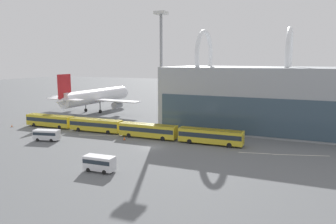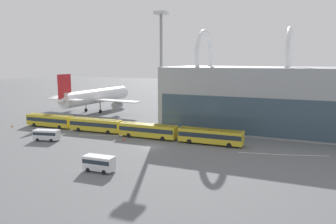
# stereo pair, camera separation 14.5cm
# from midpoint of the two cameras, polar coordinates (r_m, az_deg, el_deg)

# --- Properties ---
(ground_plane) EXTENTS (440.00, 440.00, 0.00)m
(ground_plane) POSITION_cam_midpoint_polar(r_m,az_deg,el_deg) (66.13, -3.10, -6.11)
(ground_plane) COLOR slate
(airliner_at_gate_near) EXTENTS (35.56, 35.21, 13.12)m
(airliner_at_gate_near) POSITION_cam_midpoint_polar(r_m,az_deg,el_deg) (111.62, -12.78, 2.64)
(airliner_at_gate_near) COLOR white
(airliner_at_gate_near) RESTS_ON ground_plane
(airliner_at_gate_far) EXTENTS (36.89, 34.40, 14.04)m
(airliner_at_gate_far) POSITION_cam_midpoint_polar(r_m,az_deg,el_deg) (100.83, 15.61, 1.63)
(airliner_at_gate_far) COLOR silver
(airliner_at_gate_far) RESTS_ON ground_plane
(shuttle_bus_0) EXTENTS (13.46, 2.96, 3.11)m
(shuttle_bus_0) POSITION_cam_midpoint_polar(r_m,az_deg,el_deg) (90.39, -19.93, -1.32)
(shuttle_bus_0) COLOR gold
(shuttle_bus_0) RESTS_ON ground_plane
(shuttle_bus_1) EXTENTS (13.52, 3.26, 3.11)m
(shuttle_bus_1) POSITION_cam_midpoint_polar(r_m,az_deg,el_deg) (81.23, -12.50, -2.12)
(shuttle_bus_1) COLOR gold
(shuttle_bus_1) RESTS_ON ground_plane
(shuttle_bus_2) EXTENTS (13.46, 2.94, 3.11)m
(shuttle_bus_2) POSITION_cam_midpoint_polar(r_m,az_deg,el_deg) (73.31, -3.57, -3.12)
(shuttle_bus_2) COLOR gold
(shuttle_bus_2) RESTS_ON ground_plane
(shuttle_bus_3) EXTENTS (13.48, 3.06, 3.11)m
(shuttle_bus_3) POSITION_cam_midpoint_polar(r_m,az_deg,el_deg) (68.28, 7.37, -4.09)
(shuttle_bus_3) COLOR gold
(shuttle_bus_3) RESTS_ON ground_plane
(service_van_foreground) EXTENTS (5.78, 3.28, 2.38)m
(service_van_foreground) POSITION_cam_midpoint_polar(r_m,az_deg,el_deg) (75.57, -20.42, -3.66)
(service_van_foreground) COLOR silver
(service_van_foreground) RESTS_ON ground_plane
(service_van_crossing) EXTENTS (5.02, 2.25, 2.47)m
(service_van_crossing) POSITION_cam_midpoint_polar(r_m,az_deg,el_deg) (52.84, -11.94, -8.60)
(service_van_crossing) COLOR silver
(service_van_crossing) RESTS_ON ground_plane
(floodlight_mast) EXTENTS (3.02, 3.02, 29.75)m
(floodlight_mast) POSITION_cam_midpoint_polar(r_m,az_deg,el_deg) (88.02, -1.25, 10.14)
(floodlight_mast) COLOR gray
(floodlight_mast) RESTS_ON ground_plane
(lane_stripe_0) EXTENTS (9.81, 3.18, 0.01)m
(lane_stripe_0) POSITION_cam_midpoint_polar(r_m,az_deg,el_deg) (65.27, 22.04, -6.98)
(lane_stripe_0) COLOR silver
(lane_stripe_0) RESTS_ON ground_plane
(lane_stripe_1) EXTENTS (8.90, 2.95, 0.01)m
(lane_stripe_1) POSITION_cam_midpoint_polar(r_m,az_deg,el_deg) (88.88, -15.59, -2.49)
(lane_stripe_1) COLOR silver
(lane_stripe_1) RESTS_ON ground_plane
(lane_stripe_2) EXTENTS (11.30, 4.39, 0.01)m
(lane_stripe_2) POSITION_cam_midpoint_polar(r_m,az_deg,el_deg) (77.52, -11.12, -3.99)
(lane_stripe_2) COLOR silver
(lane_stripe_2) RESTS_ON ground_plane
(lane_stripe_3) EXTENTS (5.94, 1.56, 0.01)m
(lane_stripe_3) POSITION_cam_midpoint_polar(r_m,az_deg,el_deg) (63.97, 14.80, -6.93)
(lane_stripe_3) COLOR silver
(lane_stripe_3) RESTS_ON ground_plane
(traffic_cone_0) EXTENTS (0.58, 0.58, 0.78)m
(traffic_cone_0) POSITION_cam_midpoint_polar(r_m,az_deg,el_deg) (72.20, -7.67, -4.56)
(traffic_cone_0) COLOR black
(traffic_cone_0) RESTS_ON ground_plane
(traffic_cone_1) EXTENTS (0.46, 0.46, 0.72)m
(traffic_cone_1) POSITION_cam_midpoint_polar(r_m,az_deg,el_deg) (94.46, -25.59, -2.16)
(traffic_cone_1) COLOR black
(traffic_cone_1) RESTS_ON ground_plane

